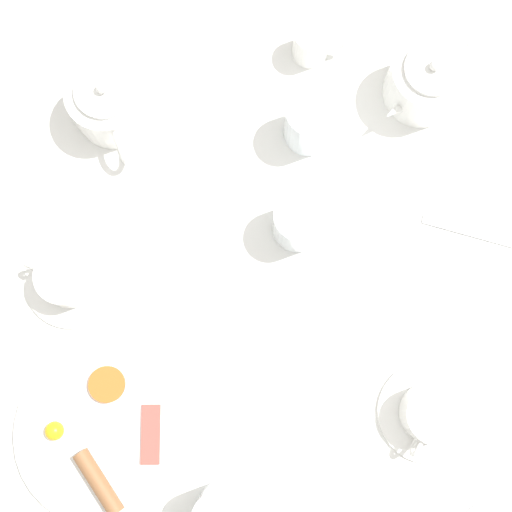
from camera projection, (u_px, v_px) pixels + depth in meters
name	position (u px, v px, depth m)	size (l,w,h in m)	color
ground_plane	(256.00, 304.00, 1.87)	(8.00, 8.00, 0.00)	#333338
table	(256.00, 264.00, 1.22)	(1.06, 1.13, 0.73)	white
breakfast_plate	(103.00, 434.00, 1.10)	(0.28, 0.28, 0.04)	white
teapot_near	(109.00, 103.00, 1.15)	(0.13, 0.20, 0.12)	white
teapot_far	(427.00, 81.00, 1.16)	(0.15, 0.17, 0.12)	white
teacup_with_saucer_left	(431.00, 414.00, 1.08)	(0.15, 0.15, 0.07)	white
teacup_with_saucer_right	(68.00, 279.00, 1.12)	(0.15, 0.15, 0.07)	white
water_glass_tall	(310.00, 122.00, 1.14)	(0.08, 0.08, 0.10)	white
water_glass_short	(299.00, 222.00, 1.12)	(0.08, 0.08, 0.09)	white
creamer_jug	(312.00, 43.00, 1.18)	(0.09, 0.06, 0.07)	white
knife_by_plate	(481.00, 235.00, 1.16)	(0.20, 0.05, 0.00)	silver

